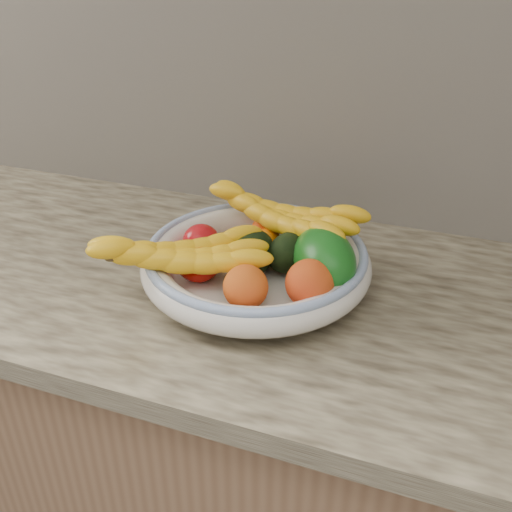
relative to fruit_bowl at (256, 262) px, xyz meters
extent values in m
cube|color=brown|center=(0.00, 0.02, -0.52)|extent=(2.40, 0.62, 0.86)
cube|color=tan|center=(0.00, 0.02, -0.07)|extent=(2.44, 0.66, 0.04)
cube|color=beige|center=(0.00, 0.33, 0.20)|extent=(2.40, 0.02, 0.50)
cylinder|color=silver|center=(0.00, 0.00, -0.04)|extent=(0.13, 0.13, 0.02)
cylinder|color=silver|center=(0.00, 0.00, -0.03)|extent=(0.32, 0.32, 0.01)
torus|color=silver|center=(0.00, 0.00, 0.00)|extent=(0.39, 0.39, 0.05)
torus|color=#3B62A7|center=(0.00, 0.00, 0.02)|extent=(0.37, 0.37, 0.02)
ellipsoid|color=#F95005|center=(-0.02, 0.11, 0.01)|extent=(0.05, 0.05, 0.05)
ellipsoid|color=#E35804|center=(0.04, 0.10, 0.01)|extent=(0.07, 0.07, 0.05)
ellipsoid|color=orange|center=(0.00, 0.07, 0.01)|extent=(0.05, 0.05, 0.05)
ellipsoid|color=#B30E14|center=(-0.11, 0.01, 0.01)|extent=(0.08, 0.08, 0.06)
ellipsoid|color=#B20700|center=(-0.08, -0.05, 0.01)|extent=(0.10, 0.10, 0.07)
ellipsoid|color=black|center=(-0.01, 0.00, 0.02)|extent=(0.08, 0.11, 0.07)
ellipsoid|color=black|center=(0.05, 0.03, 0.02)|extent=(0.09, 0.11, 0.07)
ellipsoid|color=#0F5211|center=(0.12, 0.00, 0.03)|extent=(0.18, 0.19, 0.13)
ellipsoid|color=orange|center=(0.02, -0.10, 0.02)|extent=(0.09, 0.09, 0.07)
ellipsoid|color=orange|center=(0.11, -0.06, 0.02)|extent=(0.09, 0.09, 0.08)
camera|label=1|loc=(0.29, -0.78, 0.49)|focal=40.00mm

